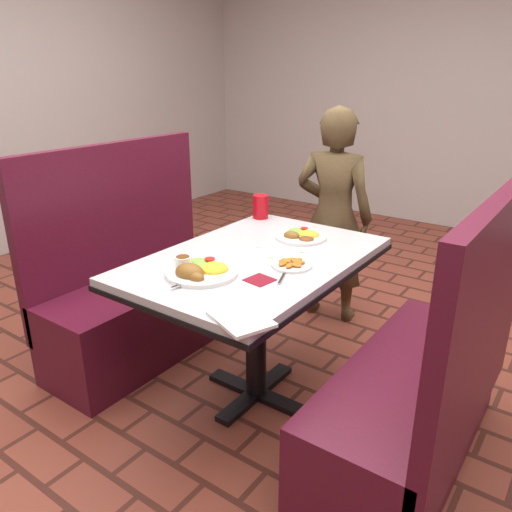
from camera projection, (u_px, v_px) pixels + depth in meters
name	position (u px, v px, depth m)	size (l,w,h in m)	color
dining_table	(256.00, 276.00, 2.28)	(0.81, 1.21, 0.75)	silver
booth_bench_left	(142.00, 296.00, 2.83)	(0.47, 1.20, 1.17)	#541326
booth_bench_right	(421.00, 397.00, 1.96)	(0.47, 1.20, 1.17)	#541326
diner_person	(333.00, 217.00, 3.12)	(0.49, 0.32, 1.35)	brown
near_dinner_plate	(200.00, 267.00, 2.04)	(0.30, 0.30, 0.09)	white
far_dinner_plate	(302.00, 234.00, 2.48)	(0.25, 0.25, 0.06)	white
plantain_plate	(292.00, 264.00, 2.13)	(0.17, 0.17, 0.03)	white
maroon_napkin	(260.00, 280.00, 1.99)	(0.10, 0.10, 0.00)	maroon
spoon_utensil	(282.00, 277.00, 2.01)	(0.01, 0.13, 0.00)	#B9BABE
red_tumbler	(261.00, 207.00, 2.80)	(0.09, 0.09, 0.13)	red
paper_napkin	(241.00, 319.00, 1.67)	(0.21, 0.16, 0.01)	white
knife_utensil	(192.00, 281.00, 1.95)	(0.01, 0.19, 0.00)	silver
fork_utensil	(189.00, 278.00, 1.98)	(0.01, 0.16, 0.00)	silver
lettuce_shreds	(271.00, 254.00, 2.27)	(0.28, 0.32, 0.00)	#93C04C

